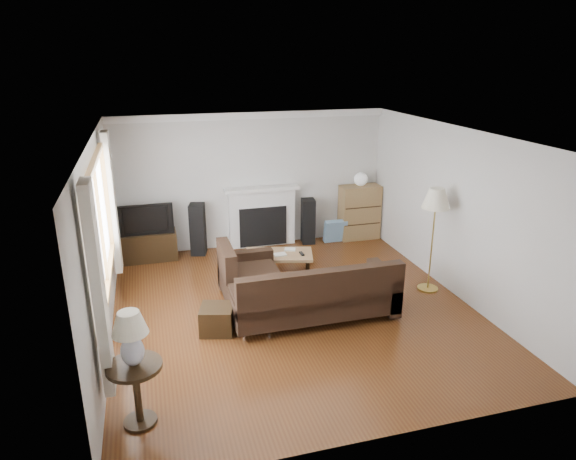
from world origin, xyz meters
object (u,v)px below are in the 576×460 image
object	(u,v)px
sectional_sofa	(314,292)
side_table	(137,394)
tv_stand	(148,246)
floor_lamp	(432,240)
bookshelf	(359,212)
coffee_table	(279,265)

from	to	relation	value
sectional_sofa	side_table	bearing A→B (deg)	-146.08
tv_stand	floor_lamp	world-z (taller)	floor_lamp
tv_stand	bookshelf	bearing A→B (deg)	0.52
tv_stand	side_table	bearing A→B (deg)	-92.39
side_table	sectional_sofa	bearing A→B (deg)	33.92
coffee_table	side_table	xyz separation A→B (m)	(-2.23, -3.02, 0.12)
tv_stand	bookshelf	distance (m)	4.06
side_table	coffee_table	bearing A→B (deg)	53.64
coffee_table	tv_stand	bearing A→B (deg)	161.01
sectional_sofa	coffee_table	size ratio (longest dim) A/B	2.28
floor_lamp	side_table	xyz separation A→B (m)	(-4.34, -1.95, -0.48)
sectional_sofa	floor_lamp	world-z (taller)	floor_lamp
tv_stand	bookshelf	size ratio (longest dim) A/B	0.94
sectional_sofa	side_table	distance (m)	2.82
coffee_table	floor_lamp	xyz separation A→B (m)	(2.12, -1.08, 0.60)
bookshelf	coffee_table	distance (m)	2.47
floor_lamp	sectional_sofa	bearing A→B (deg)	-169.46
floor_lamp	side_table	size ratio (longest dim) A/B	2.42
side_table	tv_stand	bearing A→B (deg)	87.61
side_table	bookshelf	bearing A→B (deg)	46.29
sectional_sofa	side_table	size ratio (longest dim) A/B	3.67
bookshelf	side_table	world-z (taller)	bookshelf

